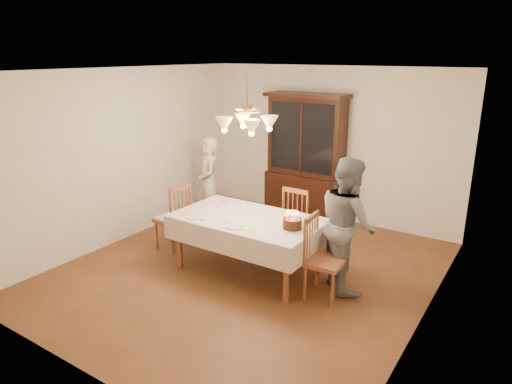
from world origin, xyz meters
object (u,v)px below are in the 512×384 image
Objects in this scene: chair_far_side at (300,223)px; elderly_woman at (209,182)px; dining_table at (248,223)px; china_hutch at (305,160)px; birthday_cake at (292,224)px.

chair_far_side is 0.67× the size of elderly_woman.
dining_table is 1.28× the size of elderly_woman.
china_hutch is 1.45× the size of elderly_woman.
dining_table is 2.31m from china_hutch.
elderly_woman reaches higher than dining_table.
birthday_cake is (0.68, -0.05, 0.14)m from dining_table.
china_hutch reaches higher than chair_far_side.
elderly_woman is at bearing 176.33° from chair_far_side.
dining_table is 1.90× the size of chair_far_side.
china_hutch is (-0.34, 2.25, 0.36)m from dining_table.
china_hutch is at bearing 98.49° from dining_table.
birthday_cake reaches higher than dining_table.
dining_table is at bearing 175.91° from birthday_cake.
dining_table is 0.88× the size of china_hutch.
china_hutch reaches higher than birthday_cake.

